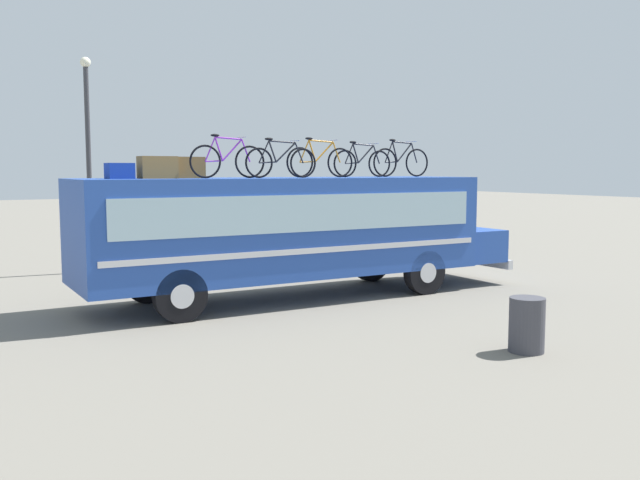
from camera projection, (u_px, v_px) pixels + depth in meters
The scene contains 12 objects.
ground_plane at pixel (285, 299), 15.92m from camera, with size 120.00×120.00×0.00m, color slate.
bus at pixel (294, 228), 15.87m from camera, with size 10.70×2.62×2.79m.
luggage_bag_1 at pixel (120, 171), 13.73m from camera, with size 0.50×0.50×0.31m, color #193899.
luggage_bag_2 at pixel (158, 167), 14.18m from camera, with size 0.75×0.45×0.46m, color olive.
luggage_bag_3 at pixel (186, 168), 14.83m from camera, with size 0.69×0.49×0.46m, color olive.
rooftop_bicycle_1 at pixel (228, 160), 14.66m from camera, with size 1.72×0.44×0.93m.
rooftop_bicycle_2 at pixel (281, 161), 15.18m from camera, with size 1.75×0.44×0.88m.
rooftop_bicycle_3 at pixel (320, 161), 16.22m from camera, with size 1.80×0.44×0.93m.
rooftop_bicycle_4 at pixel (362, 162), 16.99m from camera, with size 1.68×0.44×0.88m.
rooftop_bicycle_5 at pixel (401, 161), 17.73m from camera, with size 1.75×0.44×0.96m.
trash_bin at pixel (527, 325), 11.23m from camera, with size 0.58×0.58×0.90m, color #3F3F47.
street_lamp at pixel (88, 151), 19.67m from camera, with size 0.29×0.29×6.14m.
Camera 1 is at (-7.21, -13.96, 2.97)m, focal length 38.65 mm.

